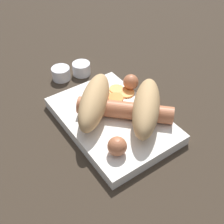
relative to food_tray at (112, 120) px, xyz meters
The scene contains 7 objects.
ground_plane 0.01m from the food_tray, ahead, with size 3.00×3.00×0.00m, color #33281E.
food_tray is the anchor object (origin of this frame).
bread_roll 0.04m from the food_tray, 52.55° to the left, with size 0.20×0.20×0.06m.
sausage 0.03m from the food_tray, 51.77° to the left, with size 0.15×0.15×0.03m.
pickled_veggies 0.07m from the food_tray, 132.84° to the left, with size 0.06×0.07×0.00m.
condiment_cup_near 0.18m from the food_tray, 168.07° to the left, with size 0.04×0.04×0.03m.
condiment_cup_far 0.19m from the food_tray, behind, with size 0.04×0.04×0.03m.
Camera 1 is at (0.31, -0.21, 0.37)m, focal length 45.00 mm.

